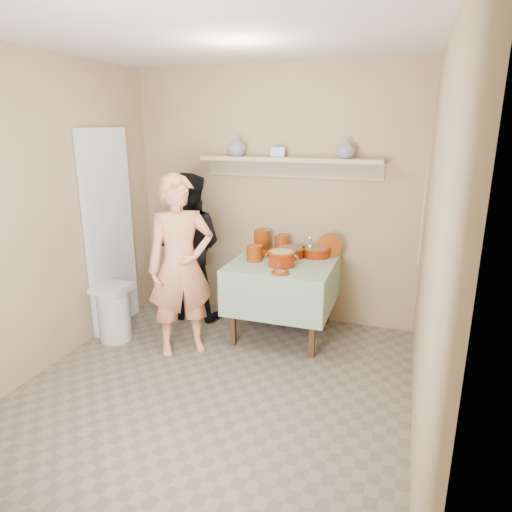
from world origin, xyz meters
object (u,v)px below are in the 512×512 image
at_px(person_cook, 181,266).
at_px(person_helper, 188,247).
at_px(serving_table, 283,273).
at_px(trash_bin, 114,312).
at_px(cazuela_rice, 282,257).

xyz_separation_m(person_cook, person_helper, (-0.31, 0.76, -0.04)).
xyz_separation_m(serving_table, trash_bin, (-1.51, -0.64, -0.36)).
bearing_deg(person_cook, cazuela_rice, -7.47).
bearing_deg(serving_table, person_cook, -140.75).
distance_m(person_cook, serving_table, 1.01).
bearing_deg(person_helper, trash_bin, 57.11).
height_order(person_helper, trash_bin, person_helper).
height_order(person_cook, person_helper, person_cook).
height_order(person_helper, cazuela_rice, person_helper).
bearing_deg(trash_bin, serving_table, 23.14).
height_order(person_cook, trash_bin, person_cook).
relative_size(cazuela_rice, trash_bin, 0.59).
bearing_deg(serving_table, cazuela_rice, -81.38).
bearing_deg(trash_bin, cazuela_rice, 17.74).
xyz_separation_m(person_helper, cazuela_rice, (1.11, -0.29, 0.07)).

